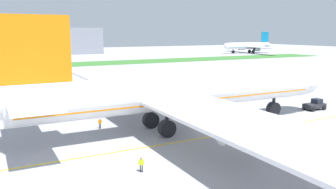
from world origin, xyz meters
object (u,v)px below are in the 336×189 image
Objects in this scene: ground_crew_wingwalker_port at (141,163)px; service_truck_fuel_bowser at (212,77)px; parked_airliner_far_right at (249,46)px; airliner_foreground at (176,93)px; ground_crew_wingwalker_starboard at (100,122)px; pushback_tug at (315,105)px.

service_truck_fuel_bowser is (48.07, 56.36, 0.47)m from ground_crew_wingwalker_port.
service_truck_fuel_bowser is 0.08× the size of parked_airliner_far_right.
airliner_foreground is 19.18× the size of service_truck_fuel_bowser.
parked_airliner_far_right is (108.46, 111.52, 3.68)m from service_truck_fuel_bowser.
ground_crew_wingwalker_starboard is at bearing -136.30° from parked_airliner_far_right.
parked_airliner_far_right is (156.53, 167.88, 4.15)m from ground_crew_wingwalker_port.
parked_airliner_far_right is at bearing 46.86° from airliner_foreground.
airliner_foreground is 18.32m from ground_crew_wingwalker_port.
pushback_tug is at bearing 17.31° from ground_crew_wingwalker_port.
airliner_foreground is at bearing -130.22° from service_truck_fuel_bowser.
parked_airliner_far_right is (144.89, 154.59, -0.71)m from airliner_foreground.
ground_crew_wingwalker_port is (-42.89, -13.37, 0.03)m from pushback_tug.
parked_airliner_far_right is at bearing 45.80° from service_truck_fuel_bowser.
parked_airliner_far_right reaches higher than service_truck_fuel_bowser.
airliner_foreground is 211.88m from parked_airliner_far_right.
pushback_tug is 44.93m from ground_crew_wingwalker_port.
pushback_tug is 0.10× the size of parked_airliner_far_right.
pushback_tug reaches higher than ground_crew_wingwalker_port.
parked_airliner_far_right is at bearing 47.01° from ground_crew_wingwalker_port.
airliner_foreground is 15.66× the size of pushback_tug.
parked_airliner_far_right reaches higher than ground_crew_wingwalker_starboard.
pushback_tug is 3.68× the size of ground_crew_wingwalker_port.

